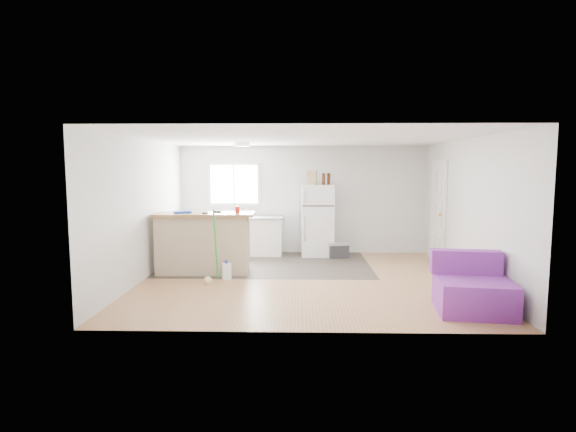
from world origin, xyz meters
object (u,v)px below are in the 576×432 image
(kitchen_cabinets, at_px, (240,235))
(peninsula, at_px, (203,243))
(cardboard_box, at_px, (312,178))
(blue_tray, at_px, (182,212))
(purple_seat, at_px, (472,290))
(red_cup, at_px, (237,210))
(cleaner_jug, at_px, (227,271))
(refrigerator, at_px, (317,220))
(bottle_right, at_px, (329,179))
(bottle_left, at_px, (323,179))
(cooler, at_px, (338,250))
(mop, at_px, (210,270))

(kitchen_cabinets, height_order, peninsula, kitchen_cabinets)
(cardboard_box, bearing_deg, kitchen_cabinets, 176.35)
(blue_tray, relative_size, cardboard_box, 1.00)
(blue_tray, distance_m, cardboard_box, 2.96)
(peninsula, bearing_deg, cardboard_box, 36.77)
(purple_seat, bearing_deg, peninsula, 160.38)
(blue_tray, xyz_separation_m, cardboard_box, (2.38, 1.66, 0.58))
(red_cup, bearing_deg, kitchen_cabinets, 96.03)
(cleaner_jug, relative_size, red_cup, 2.74)
(kitchen_cabinets, distance_m, refrigerator, 1.73)
(peninsula, xyz_separation_m, bottle_right, (2.38, 1.67, 1.12))
(kitchen_cabinets, distance_m, bottle_left, 2.21)
(cooler, relative_size, purple_seat, 0.45)
(mop, bearing_deg, purple_seat, -19.60)
(kitchen_cabinets, height_order, mop, mop)
(purple_seat, distance_m, cleaner_jug, 3.93)
(purple_seat, height_order, red_cup, red_cup)
(mop, xyz_separation_m, blue_tray, (-0.64, 0.76, 0.89))
(cooler, xyz_separation_m, mop, (-2.31, -2.24, 0.06))
(red_cup, relative_size, bottle_right, 0.48)
(mop, distance_m, red_cup, 1.26)
(mop, bearing_deg, peninsula, 108.82)
(cooler, distance_m, cleaner_jug, 2.84)
(refrigerator, distance_m, cardboard_box, 0.94)
(mop, relative_size, cardboard_box, 4.19)
(cleaner_jug, height_order, bottle_right, bottle_right)
(kitchen_cabinets, bearing_deg, blue_tray, -113.75)
(cooler, height_order, mop, mop)
(peninsula, relative_size, purple_seat, 1.73)
(kitchen_cabinets, height_order, cardboard_box, cardboard_box)
(refrigerator, height_order, cooler, refrigerator)
(kitchen_cabinets, height_order, purple_seat, kitchen_cabinets)
(cardboard_box, distance_m, bottle_left, 0.25)
(cleaner_jug, bearing_deg, purple_seat, -44.67)
(mop, bearing_deg, red_cup, 64.77)
(peninsula, xyz_separation_m, cooler, (2.58, 1.46, -0.39))
(kitchen_cabinets, bearing_deg, peninsula, -103.32)
(purple_seat, bearing_deg, refrigerator, 124.63)
(red_cup, xyz_separation_m, cardboard_box, (1.38, 1.65, 0.54))
(red_cup, distance_m, bottle_left, 2.35)
(kitchen_cabinets, distance_m, mop, 2.54)
(cleaner_jug, bearing_deg, cooler, 22.63)
(blue_tray, relative_size, bottle_left, 1.20)
(bottle_left, bearing_deg, cooler, -23.98)
(refrigerator, xyz_separation_m, purple_seat, (1.92, -3.80, -0.49))
(cooler, distance_m, bottle_left, 1.55)
(bottle_left, bearing_deg, kitchen_cabinets, 175.56)
(bottle_left, bearing_deg, mop, -129.86)
(purple_seat, distance_m, mop, 4.02)
(cleaner_jug, height_order, cardboard_box, cardboard_box)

